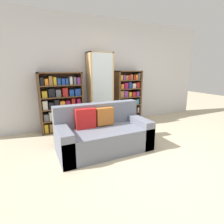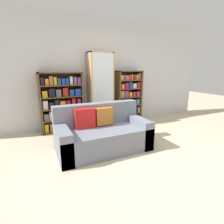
{
  "view_description": "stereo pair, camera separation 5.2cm",
  "coord_description": "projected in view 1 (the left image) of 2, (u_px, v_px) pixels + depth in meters",
  "views": [
    {
      "loc": [
        -1.72,
        -2.07,
        1.45
      ],
      "look_at": [
        -0.08,
        1.36,
        0.51
      ],
      "focal_mm": 28.0,
      "sensor_mm": 36.0,
      "label": 1
    },
    {
      "loc": [
        -1.68,
        -2.09,
        1.45
      ],
      "look_at": [
        -0.08,
        1.36,
        0.51
      ],
      "focal_mm": 28.0,
      "sensor_mm": 36.0,
      "label": 2
    }
  ],
  "objects": [
    {
      "name": "ground_plane",
      "position": [
        152.0,
        159.0,
        2.89
      ],
      "size": [
        16.0,
        16.0,
        0.0
      ],
      "primitive_type": "plane",
      "color": "beige"
    },
    {
      "name": "wall_back",
      "position": [
        99.0,
        73.0,
        4.55
      ],
      "size": [
        6.57,
        0.06,
        2.7
      ],
      "color": "silver",
      "rests_on": "ground"
    },
    {
      "name": "couch",
      "position": [
        103.0,
        134.0,
        3.21
      ],
      "size": [
        1.65,
        0.83,
        0.82
      ],
      "color": "slate",
      "rests_on": "ground"
    },
    {
      "name": "bookshelf_left",
      "position": [
        62.0,
        104.0,
        4.1
      ],
      "size": [
        0.99,
        0.32,
        1.38
      ],
      "color": "brown",
      "rests_on": "ground"
    },
    {
      "name": "display_cabinet",
      "position": [
        100.0,
        91.0,
        4.43
      ],
      "size": [
        0.6,
        0.36,
        1.85
      ],
      "color": "tan",
      "rests_on": "ground"
    },
    {
      "name": "bookshelf_right",
      "position": [
        128.0,
        97.0,
        4.85
      ],
      "size": [
        0.72,
        0.32,
        1.41
      ],
      "color": "brown",
      "rests_on": "ground"
    },
    {
      "name": "wine_bottle",
      "position": [
        128.0,
        125.0,
        4.2
      ],
      "size": [
        0.08,
        0.08,
        0.34
      ],
      "color": "#143819",
      "rests_on": "ground"
    }
  ]
}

